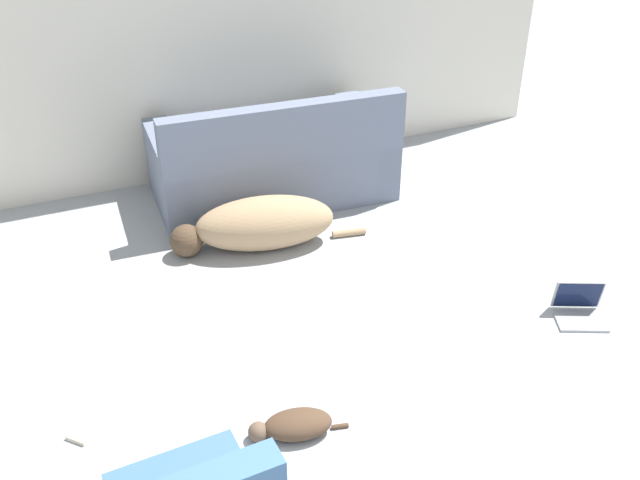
# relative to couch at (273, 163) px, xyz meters

# --- Properties ---
(wall_back) EXTENTS (6.57, 0.06, 2.60)m
(wall_back) POSITION_rel_couch_xyz_m (-0.45, 0.65, 1.01)
(wall_back) COLOR beige
(wall_back) RESTS_ON ground_plane
(couch) EXTENTS (1.86, 1.02, 0.89)m
(couch) POSITION_rel_couch_xyz_m (0.00, 0.00, 0.00)
(couch) COLOR slate
(couch) RESTS_ON ground_plane
(dog) EXTENTS (1.40, 0.60, 0.37)m
(dog) POSITION_rel_couch_xyz_m (-0.36, -0.68, -0.11)
(dog) COLOR #A38460
(dog) RESTS_ON ground_plane
(cat) EXTENTS (0.50, 0.26, 0.13)m
(cat) POSITION_rel_couch_xyz_m (-0.80, -2.43, -0.23)
(cat) COLOR #473323
(cat) RESTS_ON ground_plane
(laptop_open) EXTENTS (0.37, 0.35, 0.22)m
(laptop_open) POSITION_rel_couch_xyz_m (1.15, -2.22, -0.22)
(laptop_open) COLOR gray
(laptop_open) RESTS_ON ground_plane
(book_cream) EXTENTS (0.23, 0.23, 0.02)m
(book_cream) POSITION_rel_couch_xyz_m (-1.73, -1.98, -0.28)
(book_cream) COLOR beige
(book_cream) RESTS_ON ground_plane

